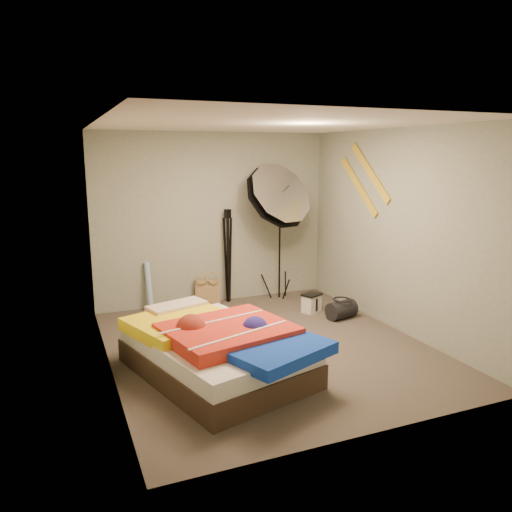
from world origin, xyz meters
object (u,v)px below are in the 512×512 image
camera_case (311,304)px  camera_tripod (228,249)px  tote_bag (208,292)px  photo_umbrella (276,198)px  wrapping_roll (149,287)px  duffel_bag (341,310)px  bed (217,348)px

camera_case → camera_tripod: camera_tripod is taller
tote_bag → photo_umbrella: photo_umbrella is taller
photo_umbrella → camera_tripod: size_ratio=1.55×
photo_umbrella → camera_tripod: 1.04m
wrapping_roll → photo_umbrella: (1.84, -0.27, 1.21)m
photo_umbrella → duffel_bag: bearing=-65.4°
duffel_bag → camera_tripod: (-1.16, 1.33, 0.68)m
camera_case → wrapping_roll: bearing=131.2°
camera_case → camera_tripod: (-0.91, 0.93, 0.68)m
tote_bag → photo_umbrella: size_ratio=0.17×
photo_umbrella → camera_tripod: photo_umbrella is taller
wrapping_roll → camera_tripod: camera_tripod is taller
camera_case → duffel_bag: bearing=-82.6°
duffel_bag → bed: (-2.10, -1.02, 0.15)m
wrapping_roll → camera_case: (2.09, -0.96, -0.22)m
photo_umbrella → camera_case: bearing=-70.0°
tote_bag → camera_case: 1.55m
tote_bag → wrapping_roll: size_ratio=0.53×
tote_bag → duffel_bag: 1.99m
bed → wrapping_roll: bearing=95.8°
duffel_bag → photo_umbrella: bearing=101.4°
camera_tripod → photo_umbrella: bearing=-20.6°
camera_case → duffel_bag: size_ratio=0.62×
duffel_bag → photo_umbrella: 1.86m
wrapping_roll → bed: size_ratio=0.31×
wrapping_roll → camera_case: wrapping_roll is taller
bed → camera_tripod: 2.58m
bed → photo_umbrella: size_ratio=1.01×
photo_umbrella → camera_tripod: bearing=159.4°
duffel_bag → bed: bearing=-167.2°
duffel_bag → wrapping_roll: bearing=136.8°
tote_bag → bed: 2.43m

